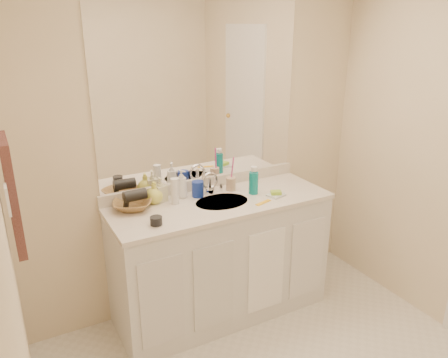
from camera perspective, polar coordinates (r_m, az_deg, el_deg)
wall_back at (r=3.08m, az=-2.89°, el=4.42°), size 2.60×0.02×2.40m
wall_left at (r=1.61m, az=-25.64°, el=-12.91°), size 0.02×2.60×2.40m
vanity_cabinet at (r=3.16m, az=-0.44°, el=-10.46°), size 1.50×0.55×0.85m
countertop at (r=2.96m, az=-0.46°, el=-3.08°), size 1.52×0.57×0.03m
backsplash at (r=3.16m, az=-2.68°, el=-0.55°), size 1.52×0.03×0.08m
sink_basin at (r=2.94m, az=-0.28°, el=-3.16°), size 0.37×0.37×0.02m
faucet at (r=3.07m, az=-1.87°, el=-0.85°), size 0.02×0.02×0.11m
mirror at (r=3.00m, az=-2.96°, el=11.04°), size 1.48×0.01×1.20m
blue_mug at (r=3.01m, az=-3.45°, el=-1.31°), size 0.10×0.10×0.11m
tan_cup at (r=3.12m, az=0.91°, el=-0.63°), size 0.08×0.08×0.09m
toothbrush at (r=3.09m, az=1.08°, el=1.18°), size 0.02×0.04×0.20m
mouthwash_bottle at (r=3.05m, az=3.88°, el=-0.52°), size 0.08×0.08×0.16m
soap_dish at (r=3.05m, az=6.79°, el=-2.09°), size 0.13×0.12×0.01m
green_soap at (r=3.04m, az=6.81°, el=-1.78°), size 0.09×0.08×0.03m
orange_comb at (r=2.93m, az=5.16°, el=-3.07°), size 0.14×0.07×0.01m
dark_jar at (r=2.63m, az=-8.85°, el=-5.42°), size 0.10×0.10×0.05m
extra_white_bottle at (r=2.89m, az=-6.46°, el=-1.57°), size 0.06×0.06×0.18m
soap_bottle_white at (r=2.98m, az=-5.56°, el=-0.64°), size 0.10×0.10×0.20m
soap_bottle_cream at (r=2.95m, az=-8.32°, el=-1.35°), size 0.09×0.09×0.17m
soap_bottle_yellow at (r=2.93m, az=-9.10°, el=-1.75°), size 0.14×0.14×0.15m
wicker_basket at (r=2.87m, az=-11.86°, el=-3.27°), size 0.32×0.32×0.06m
hair_dryer at (r=2.86m, az=-11.56°, el=-2.10°), size 0.15×0.08×0.07m
hand_towel at (r=2.29m, az=-25.99°, el=-1.83°), size 0.04×0.32×0.55m
switch_plate at (r=2.09m, az=-26.42°, el=-2.45°), size 0.01×0.08×0.13m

